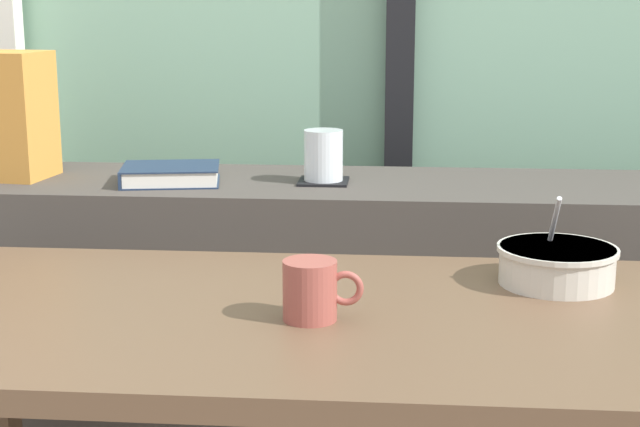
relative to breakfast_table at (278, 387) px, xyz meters
name	(u,v)px	position (x,y,z in m)	size (l,w,h in m)	color
dark_console_ledge	(282,365)	(-0.07, 0.61, -0.21)	(2.80, 0.37, 0.81)	#423D38
breakfast_table	(278,387)	(0.00, 0.00, 0.00)	(1.20, 0.62, 0.73)	brown
coaster_square	(323,181)	(0.02, 0.60, 0.19)	(0.10, 0.10, 0.01)	black
juice_glass	(323,158)	(0.02, 0.60, 0.24)	(0.08, 0.08, 0.10)	white
closed_book	(170,174)	(-0.29, 0.57, 0.21)	(0.22, 0.18, 0.03)	#1E2D47
soup_bowl	(557,265)	(0.42, 0.16, 0.15)	(0.19, 0.19, 0.15)	beige
ceramic_mug	(312,290)	(0.05, -0.04, 0.16)	(0.11, 0.08, 0.08)	#9E4C42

